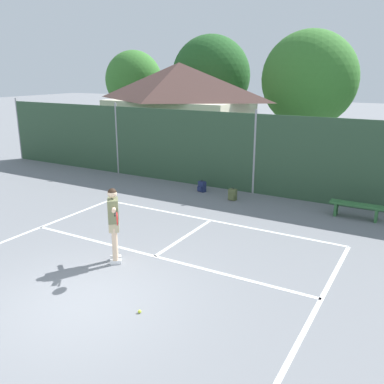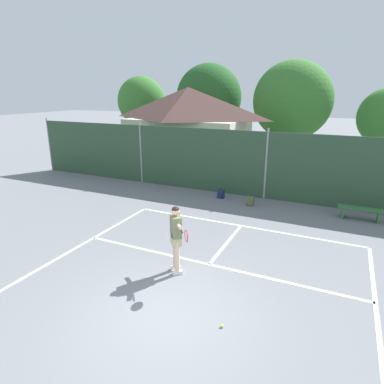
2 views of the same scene
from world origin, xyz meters
name	(u,v)px [view 2 (image 2 of 2)]	position (x,y,z in m)	size (l,w,h in m)	color
ground_plane	(165,318)	(0.00, 0.00, 0.00)	(120.00, 120.00, 0.00)	slate
court_markings	(179,301)	(0.00, 0.65, 0.00)	(8.30, 11.10, 0.01)	white
chainlink_fence	(266,166)	(0.00, 9.00, 1.49)	(26.09, 0.09, 3.12)	#2D4C33
clubhouse_building	(188,127)	(-5.74, 13.08, 2.52)	(7.29, 4.67, 4.86)	beige
treeline_backdrop	(267,103)	(-2.01, 17.46, 3.89)	(26.77, 4.52, 6.54)	brown
tennis_player	(176,234)	(-0.64, 1.75, 1.11)	(1.03, 1.08, 1.85)	silver
tennis_ball	(222,326)	(1.20, 0.23, 0.03)	(0.07, 0.07, 0.07)	#CCE033
backpack_navy	(221,194)	(-1.76, 8.19, 0.19)	(0.32, 0.31, 0.46)	navy
backpack_olive	(250,201)	(-0.30, 7.78, 0.19)	(0.28, 0.24, 0.46)	#566038
courtside_bench	(361,211)	(3.86, 7.93, 0.36)	(1.60, 0.36, 0.48)	#336B38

